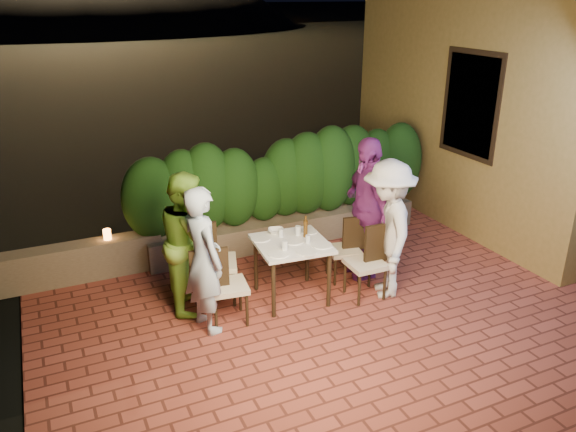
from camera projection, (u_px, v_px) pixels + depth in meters
ground at (351, 319)px, 6.54m from camera, size 400.00×400.00×0.00m
terrace_floor at (331, 303)px, 6.98m from camera, size 7.00×6.00×0.15m
building_wall at (493, 63)px, 8.68m from camera, size 1.60×5.00×5.00m
window_pane at (472, 105)px, 8.14m from camera, size 0.08×1.00×1.40m
window_frame at (472, 105)px, 8.14m from camera, size 0.06×1.15×1.55m
planter at (286, 228)px, 8.47m from camera, size 4.20×0.55×0.40m
hedge at (285, 181)px, 8.19m from camera, size 4.00×0.70×1.10m
parapet at (76, 263)px, 7.29m from camera, size 2.20×0.30×0.50m
hill at (76, 68)px, 59.41m from camera, size 52.00×40.00×22.00m
dining_table at (291, 270)px, 6.82m from camera, size 0.90×0.90×0.75m
plate_nw at (279, 254)px, 6.37m from camera, size 0.24×0.24×0.01m
plate_sw at (261, 238)px, 6.77m from camera, size 0.24×0.24×0.01m
plate_ne at (322, 245)px, 6.59m from camera, size 0.24×0.24×0.01m
plate_se at (309, 231)px, 6.96m from camera, size 0.20×0.20×0.01m
plate_centre at (293, 241)px, 6.70m from camera, size 0.24×0.24×0.01m
plate_front at (307, 252)px, 6.42m from camera, size 0.23×0.23×0.01m
glass_nw at (285, 246)px, 6.45m from camera, size 0.07×0.07×0.12m
glass_sw at (281, 233)px, 6.81m from camera, size 0.06×0.06×0.10m
glass_ne at (308, 239)px, 6.64m from camera, size 0.06×0.06×0.10m
glass_se at (298, 231)px, 6.86m from camera, size 0.07×0.07×0.12m
beer_bottle at (306, 227)px, 6.77m from camera, size 0.05×0.05×0.27m
bowl at (276, 231)px, 6.94m from camera, size 0.25×0.25×0.05m
chair_left_front at (228, 285)px, 6.30m from camera, size 0.48×0.48×0.93m
chair_left_back at (216, 261)px, 6.73m from camera, size 0.60×0.60×1.03m
chair_right_front at (366, 262)px, 6.82m from camera, size 0.44×0.44×0.93m
chair_right_back at (344, 249)px, 7.26m from camera, size 0.47×0.47×0.86m
diner_blue at (204, 260)px, 6.05m from camera, size 0.51×0.68×1.67m
diner_green at (189, 241)px, 6.49m from camera, size 0.82×0.95×1.67m
diner_white at (388, 229)px, 6.75m from camera, size 1.01×1.27×1.73m
diner_purple at (367, 208)px, 7.23m from camera, size 0.59×1.14×1.87m
parapet_lamp at (107, 234)px, 7.34m from camera, size 0.10×0.10×0.14m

